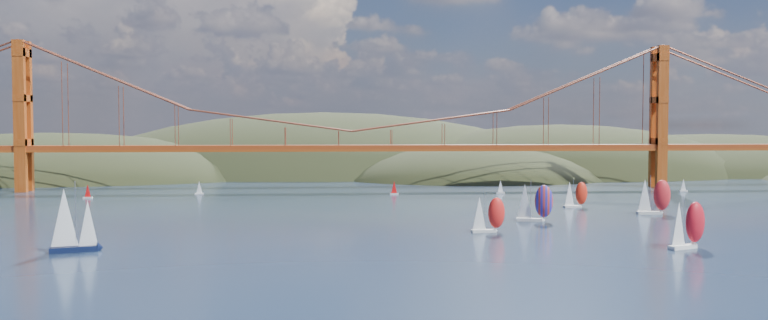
{
  "coord_description": "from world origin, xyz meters",
  "views": [
    {
      "loc": [
        -10.74,
        -102.9,
        24.28
      ],
      "look_at": [
        4.92,
        90.0,
        15.26
      ],
      "focal_mm": 35.0,
      "sensor_mm": 36.0,
      "label": 1
    }
  ],
  "objects_px": {
    "sloop_navy": "(71,221)",
    "racer_3": "(653,196)",
    "racer_0": "(488,214)",
    "racer_rwb": "(534,202)",
    "racer_1": "(687,224)",
    "racer_5": "(575,194)"
  },
  "relations": [
    {
      "from": "racer_rwb",
      "to": "racer_5",
      "type": "bearing_deg",
      "value": 70.96
    },
    {
      "from": "racer_0",
      "to": "racer_5",
      "type": "distance_m",
      "value": 60.91
    },
    {
      "from": "racer_0",
      "to": "racer_1",
      "type": "xyz_separation_m",
      "value": [
        34.21,
        -25.02,
        0.65
      ]
    },
    {
      "from": "racer_0",
      "to": "racer_5",
      "type": "height_order",
      "value": "racer_0"
    },
    {
      "from": "racer_1",
      "to": "racer_5",
      "type": "height_order",
      "value": "racer_1"
    },
    {
      "from": "racer_1",
      "to": "racer_rwb",
      "type": "relative_size",
      "value": 0.99
    },
    {
      "from": "racer_1",
      "to": "racer_5",
      "type": "distance_m",
      "value": 73.46
    },
    {
      "from": "sloop_navy",
      "to": "racer_0",
      "type": "height_order",
      "value": "sloop_navy"
    },
    {
      "from": "sloop_navy",
      "to": "racer_0",
      "type": "distance_m",
      "value": 87.33
    },
    {
      "from": "racer_0",
      "to": "racer_3",
      "type": "xyz_separation_m",
      "value": [
        52.53,
        30.37,
        0.79
      ]
    },
    {
      "from": "racer_3",
      "to": "racer_rwb",
      "type": "height_order",
      "value": "racer_3"
    },
    {
      "from": "racer_3",
      "to": "racer_rwb",
      "type": "relative_size",
      "value": 1.02
    },
    {
      "from": "racer_0",
      "to": "racer_rwb",
      "type": "relative_size",
      "value": 0.86
    },
    {
      "from": "sloop_navy",
      "to": "racer_3",
      "type": "distance_m",
      "value": 146.38
    },
    {
      "from": "racer_1",
      "to": "racer_5",
      "type": "bearing_deg",
      "value": 64.17
    },
    {
      "from": "racer_1",
      "to": "racer_rwb",
      "type": "xyz_separation_m",
      "value": [
        -18.36,
        43.08,
        0.07
      ]
    },
    {
      "from": "sloop_navy",
      "to": "racer_3",
      "type": "bearing_deg",
      "value": 2.33
    },
    {
      "from": "racer_5",
      "to": "racer_rwb",
      "type": "relative_size",
      "value": 0.81
    },
    {
      "from": "racer_3",
      "to": "sloop_navy",
      "type": "bearing_deg",
      "value": -159.25
    },
    {
      "from": "racer_0",
      "to": "racer_5",
      "type": "xyz_separation_m",
      "value": [
        37.0,
        48.38,
        -0.23
      ]
    },
    {
      "from": "sloop_navy",
      "to": "racer_0",
      "type": "bearing_deg",
      "value": -4.72
    },
    {
      "from": "racer_1",
      "to": "racer_rwb",
      "type": "bearing_deg",
      "value": 89.44
    }
  ]
}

